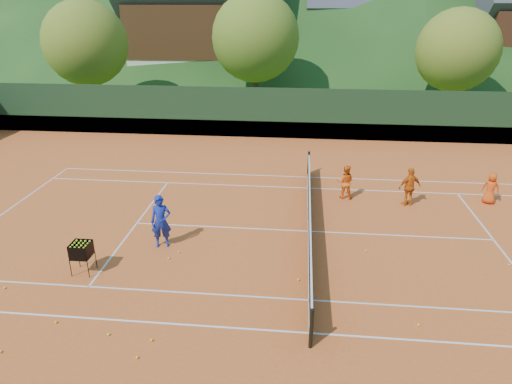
# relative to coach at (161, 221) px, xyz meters

# --- Properties ---
(ground) EXTENTS (400.00, 400.00, 0.00)m
(ground) POSITION_rel_coach_xyz_m (4.93, 1.55, -0.94)
(ground) COLOR #35561B
(ground) RESTS_ON ground
(clay_court) EXTENTS (40.00, 24.00, 0.02)m
(clay_court) POSITION_rel_coach_xyz_m (4.93, 1.55, -0.93)
(clay_court) COLOR #C55420
(clay_court) RESTS_ON ground
(coach) EXTENTS (0.75, 0.58, 1.83)m
(coach) POSITION_rel_coach_xyz_m (0.00, 0.00, 0.00)
(coach) COLOR navy
(coach) RESTS_ON clay_court
(student_a) EXTENTS (0.77, 0.64, 1.45)m
(student_a) POSITION_rel_coach_xyz_m (6.43, 4.73, -0.19)
(student_a) COLOR orange
(student_a) RESTS_ON clay_court
(student_b) EXTENTS (1.01, 0.67, 1.60)m
(student_b) POSITION_rel_coach_xyz_m (8.93, 4.25, -0.12)
(student_b) COLOR orange
(student_b) RESTS_ON clay_court
(student_c) EXTENTS (0.76, 0.63, 1.32)m
(student_c) POSITION_rel_coach_xyz_m (12.27, 4.79, -0.26)
(student_c) COLOR #E64E14
(student_c) RESTS_ON clay_court
(tennis_ball_2) EXTENTS (0.07, 0.07, 0.07)m
(tennis_ball_2) POSITION_rel_coach_xyz_m (-1.60, -4.21, -0.88)
(tennis_ball_2) COLOR yellow
(tennis_ball_2) RESTS_ON clay_court
(tennis_ball_4) EXTENTS (0.07, 0.07, 0.07)m
(tennis_ball_4) POSITION_rel_coach_xyz_m (6.81, 0.29, -0.88)
(tennis_ball_4) COLOR yellow
(tennis_ball_4) RESTS_ON clay_court
(tennis_ball_5) EXTENTS (0.07, 0.07, 0.07)m
(tennis_ball_5) POSITION_rel_coach_xyz_m (-0.06, -4.52, -0.88)
(tennis_ball_5) COLOR yellow
(tennis_ball_5) RESTS_ON clay_court
(tennis_ball_6) EXTENTS (0.07, 0.07, 0.07)m
(tennis_ball_6) POSITION_rel_coach_xyz_m (0.43, -0.84, -0.88)
(tennis_ball_6) COLOR yellow
(tennis_ball_6) RESTS_ON clay_court
(tennis_ball_7) EXTENTS (0.07, 0.07, 0.07)m
(tennis_ball_7) POSITION_rel_coach_xyz_m (7.70, -3.38, -0.88)
(tennis_ball_7) COLOR yellow
(tennis_ball_7) RESTS_ON clay_court
(tennis_ball_9) EXTENTS (0.07, 0.07, 0.07)m
(tennis_ball_9) POSITION_rel_coach_xyz_m (0.66, -0.42, -0.88)
(tennis_ball_9) COLOR yellow
(tennis_ball_9) RESTS_ON clay_court
(tennis_ball_10) EXTENTS (0.07, 0.07, 0.07)m
(tennis_ball_10) POSITION_rel_coach_xyz_m (4.61, -1.64, -0.88)
(tennis_ball_10) COLOR yellow
(tennis_ball_10) RESTS_ON clay_court
(tennis_ball_11) EXTENTS (0.07, 0.07, 0.07)m
(tennis_ball_11) POSITION_rel_coach_xyz_m (11.17, -0.14, -0.88)
(tennis_ball_11) COLOR yellow
(tennis_ball_11) RESTS_ON clay_court
(tennis_ball_13) EXTENTS (0.07, 0.07, 0.07)m
(tennis_ball_13) POSITION_rel_coach_xyz_m (-3.84, -2.91, -0.88)
(tennis_ball_13) COLOR yellow
(tennis_ball_13) RESTS_ON clay_court
(tennis_ball_14) EXTENTS (0.07, 0.07, 0.07)m
(tennis_ball_14) POSITION_rel_coach_xyz_m (0.92, -5.23, -0.88)
(tennis_ball_14) COLOR yellow
(tennis_ball_14) RESTS_ON clay_court
(tennis_ball_15) EXTENTS (0.07, 0.07, 0.07)m
(tennis_ball_15) POSITION_rel_coach_xyz_m (1.07, -4.62, -0.88)
(tennis_ball_15) COLOR yellow
(tennis_ball_15) RESTS_ON clay_court
(tennis_ball_17) EXTENTS (0.07, 0.07, 0.07)m
(tennis_ball_17) POSITION_rel_coach_xyz_m (-2.36, -5.37, -0.88)
(tennis_ball_17) COLOR yellow
(tennis_ball_17) RESTS_ON clay_court
(court_lines) EXTENTS (23.83, 11.03, 0.00)m
(court_lines) POSITION_rel_coach_xyz_m (4.93, 1.55, -0.91)
(court_lines) COLOR silver
(court_lines) RESTS_ON clay_court
(tennis_net) EXTENTS (0.10, 12.07, 1.10)m
(tennis_net) POSITION_rel_coach_xyz_m (4.93, 1.55, -0.42)
(tennis_net) COLOR black
(tennis_net) RESTS_ON clay_court
(perimeter_fence) EXTENTS (40.40, 24.24, 3.00)m
(perimeter_fence) POSITION_rel_coach_xyz_m (4.93, 1.55, 0.33)
(perimeter_fence) COLOR black
(perimeter_fence) RESTS_ON clay_court
(ball_hopper) EXTENTS (0.57, 0.57, 1.00)m
(ball_hopper) POSITION_rel_coach_xyz_m (-1.93, -1.82, -0.17)
(ball_hopper) COLOR black
(ball_hopper) RESTS_ON clay_court
(chalet_left) EXTENTS (13.80, 9.93, 12.92)m
(chalet_left) POSITION_rel_coach_xyz_m (-5.07, 31.55, 4.71)
(chalet_left) COLOR beige
(chalet_left) RESTS_ON ground
(chalet_mid) EXTENTS (12.65, 8.82, 11.45)m
(chalet_mid) POSITION_rel_coach_xyz_m (10.93, 35.55, 4.05)
(chalet_mid) COLOR beige
(chalet_mid) RESTS_ON ground
(tree_a) EXTENTS (6.00, 6.00, 7.88)m
(tree_a) POSITION_rel_coach_xyz_m (-11.07, 19.55, 3.93)
(tree_a) COLOR #3E2619
(tree_a) RESTS_ON ground
(tree_b) EXTENTS (6.40, 6.40, 8.40)m
(tree_b) POSITION_rel_coach_xyz_m (0.93, 21.55, 4.26)
(tree_b) COLOR #402B19
(tree_b) RESTS_ON ground
(tree_c) EXTENTS (5.60, 5.60, 7.35)m
(tree_c) POSITION_rel_coach_xyz_m (14.93, 20.55, 3.61)
(tree_c) COLOR #42281A
(tree_c) RESTS_ON ground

